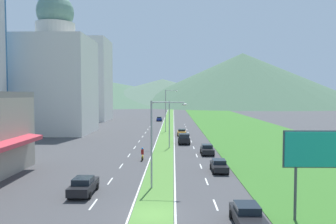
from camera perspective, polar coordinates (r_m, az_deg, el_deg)
The scene contains 44 objects.
ground_plane at distance 26.63m, azimuth -2.66°, elevation -17.13°, with size 600.00×600.00×0.00m, color #424244.
grass_median at distance 85.45m, azimuth -0.14°, elevation -3.12°, with size 3.20×240.00×0.06m, color #518438.
grass_verge_right at distance 87.53m, azimuth 13.49°, elevation -3.05°, with size 24.00×240.00×0.06m, color #387028.
lane_dash_left_3 at distance 29.56m, azimuth -12.64°, elevation -15.12°, with size 0.16×2.80×0.01m, color silver.
lane_dash_left_4 at distance 36.54m, azimuth -9.85°, elevation -11.55°, with size 0.16×2.80×0.01m, color silver.
lane_dash_left_5 at distance 43.68m, azimuth -8.00°, elevation -9.12°, with size 0.16×2.80×0.01m, color silver.
lane_dash_left_6 at distance 50.91m, azimuth -6.69°, elevation -7.37°, with size 0.16×2.80×0.01m, color silver.
lane_dash_left_7 at distance 58.20m, azimuth -5.72°, elevation -6.05°, with size 0.16×2.80×0.01m, color silver.
lane_dash_left_8 at distance 65.52m, azimuth -4.96°, elevation -5.03°, with size 0.16×2.80×0.01m, color silver.
lane_dash_left_9 at distance 72.86m, azimuth -4.36°, elevation -4.21°, with size 0.16×2.80×0.01m, color silver.
lane_dash_left_10 at distance 80.23m, azimuth -3.87°, elevation -3.54°, with size 0.16×2.80×0.01m, color silver.
lane_dash_left_11 at distance 87.61m, azimuth -3.46°, elevation -2.99°, with size 0.16×2.80×0.01m, color silver.
lane_dash_left_12 at distance 94.99m, azimuth -3.12°, elevation -2.52°, with size 0.16×2.80×0.01m, color silver.
lane_dash_left_13 at distance 102.39m, azimuth -2.83°, elevation -2.12°, with size 0.16×2.80×0.01m, color silver.
lane_dash_right_3 at distance 29.00m, azimuth 8.13°, elevation -15.44°, with size 0.16×2.80×0.01m, color silver.
lane_dash_right_4 at distance 36.10m, azimuth 6.62°, elevation -11.71°, with size 0.16×2.80×0.01m, color silver.
lane_dash_right_5 at distance 43.31m, azimuth 5.63°, elevation -9.21°, with size 0.16×2.80×0.01m, color silver.
lane_dash_right_6 at distance 50.59m, azimuth 4.93°, elevation -7.43°, with size 0.16×2.80×0.01m, color silver.
lane_dash_right_7 at distance 57.92m, azimuth 4.42°, elevation -6.09°, with size 0.16×2.80×0.01m, color silver.
lane_dash_right_8 at distance 65.27m, azimuth 4.02°, elevation -5.06°, with size 0.16×2.80×0.01m, color silver.
lane_dash_right_9 at distance 72.64m, azimuth 3.70°, elevation -4.23°, with size 0.16×2.80×0.01m, color silver.
lane_dash_right_10 at distance 80.02m, azimuth 3.44°, elevation -3.56°, with size 0.16×2.80×0.01m, color silver.
lane_dash_right_11 at distance 87.42m, azimuth 3.23°, elevation -3.00°, with size 0.16×2.80×0.01m, color silver.
lane_dash_right_12 at distance 94.82m, azimuth 3.05°, elevation -2.53°, with size 0.16×2.80×0.01m, color silver.
lane_dash_right_13 at distance 102.23m, azimuth 2.89°, elevation -2.12°, with size 0.16×2.80×0.01m, color silver.
edge_line_median_left at distance 85.51m, azimuth -1.32°, elevation -3.13°, with size 0.16×240.00×0.01m, color silver.
edge_line_median_right at distance 85.44m, azimuth 1.03°, elevation -3.13°, with size 0.16×240.00×0.01m, color silver.
domed_building at distance 83.35m, azimuth -18.54°, elevation 5.70°, with size 16.25×16.25×32.65m.
midrise_colored at distance 122.19m, azimuth -13.86°, elevation 5.33°, with size 16.16×16.16×28.54m, color silver.
hill_far_left at distance 325.53m, azimuth -10.03°, elevation 3.24°, with size 236.47×236.47×21.28m, color #47664C.
hill_far_center at distance 300.17m, azimuth -0.94°, elevation 3.47°, with size 172.50×172.50×22.95m, color #516B56.
hill_far_right at distance 283.86m, azimuth 12.60°, elevation 5.46°, with size 192.84×192.84×43.20m, color #47664C.
street_lamp_near at distance 32.38m, azimuth -2.07°, elevation -4.33°, with size 3.55×0.46×8.56m.
street_lamp_mid at distance 56.91m, azimuth -0.19°, elevation -1.45°, with size 3.27×0.36×8.05m.
street_lamp_far at distance 81.41m, azimuth -0.20°, elevation 0.71°, with size 3.10×0.35×10.30m.
billboard_roadside at distance 26.52m, azimuth 25.16°, elevation -6.36°, with size 5.88×0.28×6.60m.
car_2 at distance 51.54m, azimuth 6.71°, elevation -6.38°, with size 1.95×4.08×1.53m.
car_3 at distance 115.00m, azimuth -1.49°, elevation -1.17°, with size 1.87×4.50×1.49m.
car_4 at distance 24.93m, azimuth 13.42°, elevation -16.77°, with size 2.01×4.41×1.51m.
car_5 at distance 32.30m, azimuth -14.24°, elevation -12.09°, with size 2.03×4.62×1.59m.
car_6 at distance 74.44m, azimuth 2.35°, elevation -3.48°, with size 1.97×4.26×1.44m.
car_7 at distance 40.52m, azimuth 8.73°, elevation -9.03°, with size 1.88×4.25×1.44m.
pickup_truck_0 at distance 62.38m, azimuth 2.76°, elevation -4.52°, with size 2.18×5.40×2.00m.
motorcycle_rider at distance 46.87m, azimuth -4.39°, elevation -7.34°, with size 0.36×2.00×1.80m.
Camera 1 is at (1.58, -24.95, 9.18)m, focal length 35.66 mm.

